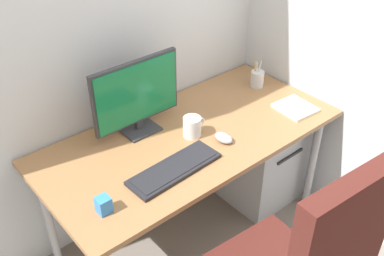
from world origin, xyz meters
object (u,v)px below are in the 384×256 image
Objects in this scene: monitor at (137,95)px; notebook at (295,108)px; keyboard at (174,169)px; pen_holder at (257,79)px; desk_clamp_accessory at (104,205)px; coffee_mug at (192,127)px; mouse at (224,138)px; filing_cabinet at (257,154)px.

monitor reaches higher than notebook.
keyboard is 2.80× the size of pen_holder.
desk_clamp_accessory reaches higher than notebook.
coffee_mug is 1.73× the size of desk_clamp_accessory.
pen_holder is 1.26m from desk_clamp_accessory.
coffee_mug reaches higher than notebook.
mouse is 0.70m from desk_clamp_accessory.
mouse is 0.59m from pen_holder.
pen_holder is 0.32m from notebook.
desk_clamp_accessory is (-1.15, -0.19, 0.44)m from filing_cabinet.
coffee_mug reaches higher than desk_clamp_accessory.
coffee_mug is (-0.61, -0.14, 0.00)m from pen_holder.
coffee_mug reaches higher than mouse.
keyboard is 0.37m from desk_clamp_accessory.
pen_holder is at bearing 12.52° from coffee_mug.
desk_clamp_accessory is (-0.70, -0.04, 0.02)m from mouse.
keyboard is at bearing -176.72° from notebook.
keyboard is at bearing -178.17° from mouse.
pen_holder is 2.24× the size of desk_clamp_accessory.
monitor reaches higher than coffee_mug.
pen_holder is at bearing 25.73° from mouse.
filing_cabinet is 0.71m from coffee_mug.
mouse reaches higher than filing_cabinet.
notebook is at bearing -27.06° from monitor.
monitor is at bearing 157.68° from notebook.
mouse is at bearing -152.66° from pen_holder.
filing_cabinet is at bearing -120.44° from pen_holder.
monitor is 3.82× the size of coffee_mug.
coffee_mug is at bearing 33.29° from keyboard.
filing_cabinet is 8.39× the size of desk_clamp_accessory.
desk_clamp_accessory reaches higher than keyboard.
coffee_mug is (-0.58, 0.18, 0.04)m from notebook.
monitor is 0.87m from notebook.
mouse is 0.62× the size of pen_holder.
coffee_mug is at bearing 167.90° from notebook.
filing_cabinet is 1.27× the size of monitor.
keyboard is 2.30× the size of notebook.
keyboard is 0.29m from coffee_mug.
mouse is at bearing -179.89° from notebook.
filing_cabinet is at bearing 12.60° from keyboard.
pen_holder is at bearing 89.55° from notebook.
mouse is 0.50m from notebook.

